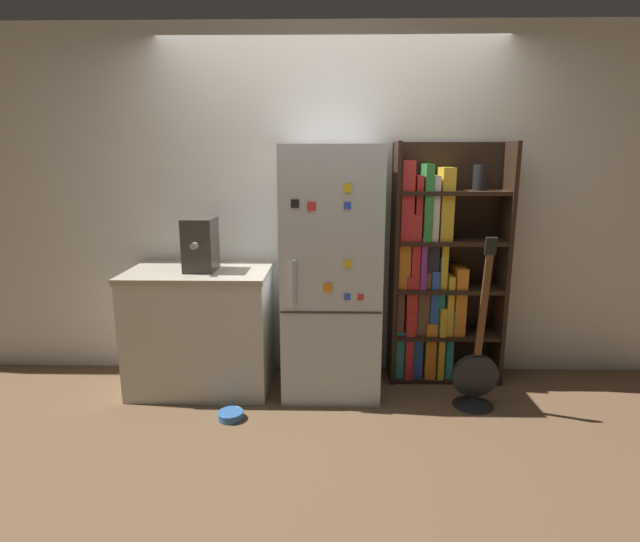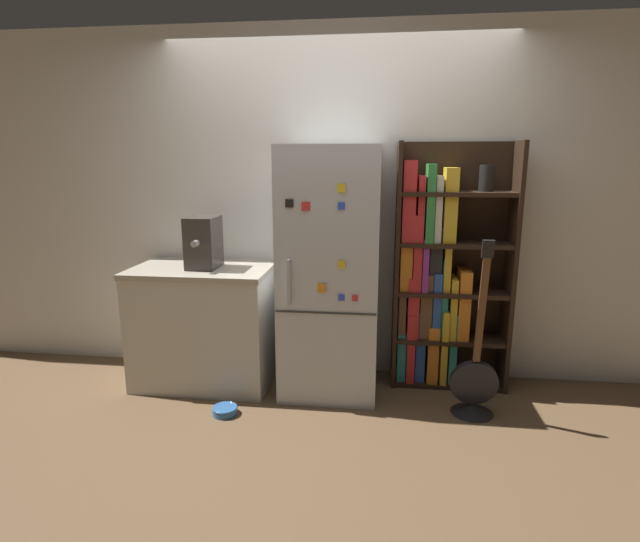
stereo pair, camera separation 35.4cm
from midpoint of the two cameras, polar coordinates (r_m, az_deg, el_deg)
name	(u,v)px [view 2 (the right image)]	position (r m, az deg, el deg)	size (l,w,h in m)	color
ground_plane	(328,394)	(3.69, 3.79, -13.87)	(16.00, 16.00, 0.00)	brown
wall_back	(336,206)	(3.79, 4.50, 7.38)	(8.00, 0.05, 2.60)	silver
refrigerator	(331,272)	(3.51, 4.11, -0.17)	(0.67, 0.68, 1.74)	silver
bookshelf	(438,278)	(3.76, 15.98, -0.83)	(0.83, 0.31, 1.77)	black
kitchen_counter	(205,324)	(3.80, -10.40, -6.06)	(1.00, 0.66, 0.88)	beige
espresso_machine	(203,242)	(3.62, -10.47, 3.20)	(0.21, 0.33, 0.37)	#38332D
guitar	(474,389)	(3.56, 19.98, -12.62)	(0.31, 0.28, 1.18)	black
pet_bowl	(225,410)	(3.44, -7.84, -15.54)	(0.17, 0.17, 0.05)	#3366A5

